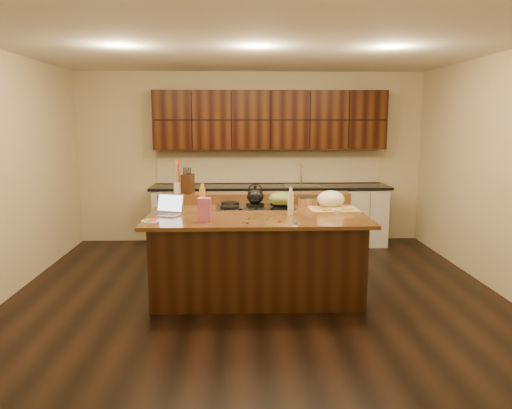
{
  "coord_description": "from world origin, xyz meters",
  "views": [
    {
      "loc": [
        -0.2,
        -5.53,
        1.94
      ],
      "look_at": [
        0.0,
        0.05,
        1.0
      ],
      "focal_mm": 35.0,
      "sensor_mm": 36.0,
      "label": 1
    }
  ],
  "objects": [
    {
      "name": "green_bowl",
      "position": [
        0.3,
        0.17,
        1.05
      ],
      "size": [
        0.39,
        0.39,
        0.16
      ],
      "primitive_type": "ellipsoid",
      "rotation": [
        0.0,
        0.0,
        0.42
      ],
      "color": "#55742E",
      "rests_on": "cooktop"
    },
    {
      "name": "gumdrop_9",
      "position": [
        -0.09,
        -0.4,
        0.93
      ],
      "size": [
        0.02,
        0.02,
        0.02
      ],
      "primitive_type": "ellipsoid",
      "color": "#198C26",
      "rests_on": "island"
    },
    {
      "name": "gumdrop_10",
      "position": [
        0.11,
        -0.39,
        0.93
      ],
      "size": [
        0.02,
        0.02,
        0.02
      ],
      "primitive_type": "ellipsoid",
      "color": "red",
      "rests_on": "island"
    },
    {
      "name": "gumdrop_3",
      "position": [
        0.1,
        -0.43,
        0.93
      ],
      "size": [
        0.02,
        0.02,
        0.02
      ],
      "primitive_type": "ellipsoid",
      "color": "#198C26",
      "rests_on": "island"
    },
    {
      "name": "package_box",
      "position": [
        -0.91,
        0.2,
        0.99
      ],
      "size": [
        0.13,
        0.11,
        0.15
      ],
      "primitive_type": "cube",
      "rotation": [
        0.0,
        0.0,
        -0.37
      ],
      "color": "#F8CF57",
      "rests_on": "island"
    },
    {
      "name": "gumdrop_4",
      "position": [
        -0.11,
        -0.62,
        0.93
      ],
      "size": [
        0.02,
        0.02,
        0.02
      ],
      "primitive_type": "ellipsoid",
      "color": "red",
      "rests_on": "island"
    },
    {
      "name": "gumdrop_0",
      "position": [
        0.18,
        -0.39,
        0.93
      ],
      "size": [
        0.02,
        0.02,
        0.02
      ],
      "primitive_type": "ellipsoid",
      "color": "red",
      "rests_on": "island"
    },
    {
      "name": "island",
      "position": [
        0.0,
        0.0,
        0.46
      ],
      "size": [
        2.4,
        1.6,
        0.92
      ],
      "color": "black",
      "rests_on": "ground"
    },
    {
      "name": "pink_bag",
      "position": [
        -0.55,
        -0.53,
        1.04
      ],
      "size": [
        0.13,
        0.07,
        0.25
      ],
      "primitive_type": "cube",
      "rotation": [
        0.0,
        0.0,
        0.01
      ],
      "color": "#D26297",
      "rests_on": "island"
    },
    {
      "name": "gumdrop_5",
      "position": [
        -0.15,
        -0.57,
        0.93
      ],
      "size": [
        0.02,
        0.02,
        0.02
      ],
      "primitive_type": "ellipsoid",
      "color": "#198C26",
      "rests_on": "island"
    },
    {
      "name": "gumdrop_1",
      "position": [
        -0.03,
        -0.39,
        0.93
      ],
      "size": [
        0.02,
        0.02,
        0.02
      ],
      "primitive_type": "ellipsoid",
      "color": "#198C26",
      "rests_on": "island"
    },
    {
      "name": "ramekin_c",
      "position": [
        0.84,
        0.39,
        0.94
      ],
      "size": [
        0.13,
        0.13,
        0.04
      ],
      "primitive_type": "cylinder",
      "rotation": [
        0.0,
        0.0,
        0.43
      ],
      "color": "white",
      "rests_on": "island"
    },
    {
      "name": "gumdrop_6",
      "position": [
        0.2,
        -0.59,
        0.93
      ],
      "size": [
        0.02,
        0.02,
        0.02
      ],
      "primitive_type": "ellipsoid",
      "color": "red",
      "rests_on": "island"
    },
    {
      "name": "oil_bottle",
      "position": [
        -0.61,
        0.06,
        1.06
      ],
      "size": [
        0.08,
        0.08,
        0.27
      ],
      "primitive_type": "cylinder",
      "rotation": [
        0.0,
        0.0,
        -0.11
      ],
      "color": "orange",
      "rests_on": "island"
    },
    {
      "name": "vinegar_bottle",
      "position": [
        0.37,
        -0.14,
        1.04
      ],
      "size": [
        0.07,
        0.07,
        0.25
      ],
      "primitive_type": "cylinder",
      "rotation": [
        0.0,
        0.0,
        -0.17
      ],
      "color": "silver",
      "rests_on": "island"
    },
    {
      "name": "ramekin_a",
      "position": [
        0.9,
        -0.1,
        0.94
      ],
      "size": [
        0.13,
        0.13,
        0.04
      ],
      "primitive_type": "cylinder",
      "rotation": [
        0.0,
        0.0,
        -0.36
      ],
      "color": "white",
      "rests_on": "island"
    },
    {
      "name": "gumdrop_8",
      "position": [
        0.22,
        -0.57,
        0.93
      ],
      "size": [
        0.02,
        0.02,
        0.02
      ],
      "primitive_type": "ellipsoid",
      "color": "red",
      "rests_on": "island"
    },
    {
      "name": "room",
      "position": [
        0.0,
        0.0,
        1.35
      ],
      "size": [
        5.52,
        5.02,
        2.72
      ],
      "color": "black",
      "rests_on": "ground"
    },
    {
      "name": "cooktop",
      "position": [
        0.0,
        0.3,
        0.94
      ],
      "size": [
        0.92,
        0.52,
        0.05
      ],
      "color": "gray",
      "rests_on": "island"
    },
    {
      "name": "gumdrop_2",
      "position": [
        -0.12,
        -0.62,
        0.93
      ],
      "size": [
        0.02,
        0.02,
        0.02
      ],
      "primitive_type": "ellipsoid",
      "color": "red",
      "rests_on": "island"
    },
    {
      "name": "knife_block",
      "position": [
        -0.83,
        0.7,
        1.16
      ],
      "size": [
        0.16,
        0.22,
        0.24
      ],
      "primitive_type": "cube",
      "rotation": [
        0.0,
        0.0,
        -0.22
      ],
      "color": "black",
      "rests_on": "back_ledge"
    },
    {
      "name": "ramekin_b",
      "position": [
        1.08,
        0.07,
        0.94
      ],
      "size": [
        0.11,
        0.11,
        0.04
      ],
      "primitive_type": "cylinder",
      "rotation": [
        0.0,
        0.0,
        0.1
      ],
      "color": "white",
      "rests_on": "island"
    },
    {
      "name": "candy_plate",
      "position": [
        -1.1,
        -0.5,
        0.93
      ],
      "size": [
        0.23,
        0.23,
        0.01
      ],
      "primitive_type": "cylinder",
      "rotation": [
        0.0,
        0.0,
        0.36
      ],
      "color": "white",
      "rests_on": "island"
    },
    {
      "name": "wooden_tray",
      "position": [
        0.88,
        0.12,
        1.02
      ],
      "size": [
        0.56,
        0.44,
        0.22
      ],
      "rotation": [
        0.0,
        0.0,
        0.02
      ],
      "color": "tan",
      "rests_on": "island"
    },
    {
      "name": "gumdrop_7",
      "position": [
        0.14,
        -0.49,
        0.93
      ],
      "size": [
        0.02,
        0.02,
        0.02
      ],
      "primitive_type": "ellipsoid",
      "color": "#198C26",
      "rests_on": "island"
    },
    {
      "name": "utensil_crock",
      "position": [
        -0.95,
        0.7,
        1.11
      ],
      "size": [
        0.16,
        0.16,
        0.14
      ],
      "primitive_type": "cylinder",
      "rotation": [
        0.0,
        0.0,
        -0.43
      ],
      "color": "white",
      "rests_on": "back_ledge"
    },
    {
      "name": "back_ledge",
      "position": [
        0.0,
        0.7,
        0.98
      ],
      "size": [
        2.4,
        0.3,
        0.12
      ],
      "primitive_type": "cube",
      "color": "black",
      "rests_on": "island"
    },
    {
      "name": "laptop",
      "position": [
        -0.98,
        -0.1,
        0.98
      ],
      "size": [
        0.39,
        0.35,
        0.22
      ],
      "rotation": [
        0.0,
        0.0,
        -0.35
      ],
      "color": "#B7B7BC",
      "rests_on": "island"
    },
    {
      "name": "strainer_bowl",
      "position": [
        0.65,
        0.43,
        0.97
      ],
      "size": [
        0.3,
        0.3,
        0.09
      ],
      "primitive_type": "cylinder",
      "rotation": [
        0.0,
        0.0,
        -0.32
      ],
      "color": "#996B3F",
      "rests_on": "island"
    },
    {
      "name": "kettle",
      "position": [
        0.0,
        0.3,
        1.06
      ],
      "size": [
        0.22,
        0.22,
        0.18
      ],
      "primitive_type": "ellipsoid",
      "rotation": [
        0.0,
        0.0,
        -0.09
      ],
      "color": "black",
      "rests_on": "cooktop"
    },
    {
      "name": "back_counter",
      "position": [
        0.3,
        2.23,
        0.98
      ],
      "size": [
        3.7,
        0.66,
        2.4
      ],
      "color": "silver",
      "rests_on": "ground"
    },
    {
      "name": "kitchen_timer",
      "position": [
        0.37,
        -0.68,
        0.96
      ],
      "size": [
        0.09,
        0.09,
        0.07
      ],
      "primitive_type": "cone",
      "rotation": [
        0.0,
        0.0,
        0.09
      ],
      "color": "silver",
      "rests_on": "island"
    }
  ]
}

